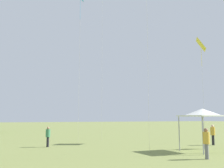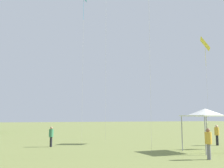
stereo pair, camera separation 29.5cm
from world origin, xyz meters
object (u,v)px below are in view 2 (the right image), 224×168
(person_standing_0, at_px, (51,135))
(kite_4, at_px, (205,46))
(kite_1, at_px, (84,4))
(person_standing_2, at_px, (208,141))
(person_standing_1, at_px, (217,133))
(canopy_tent, at_px, (205,113))

(person_standing_0, relative_size, kite_4, 0.16)
(kite_1, bearing_deg, person_standing_2, -95.20)
(person_standing_1, bearing_deg, person_standing_2, 120.12)
(person_standing_1, xyz_separation_m, kite_4, (1.30, 2.17, 8.13))
(person_standing_1, bearing_deg, kite_4, -41.82)
(person_standing_0, distance_m, canopy_tent, 11.54)
(person_standing_0, distance_m, person_standing_1, 13.42)
(person_standing_0, relative_size, canopy_tent, 0.54)
(person_standing_0, relative_size, person_standing_1, 0.93)
(person_standing_0, height_order, person_standing_1, person_standing_1)
(kite_1, height_order, kite_4, kite_1)
(kite_1, xyz_separation_m, kite_4, (10.67, -4.78, -4.10))
(canopy_tent, bearing_deg, person_standing_2, -132.40)
(person_standing_0, xyz_separation_m, kite_1, (3.28, 2.45, 12.30))
(person_standing_2, xyz_separation_m, kite_1, (-3.20, 12.28, 12.23))
(kite_4, bearing_deg, person_standing_0, 165.94)
(person_standing_2, height_order, kite_4, kite_4)
(canopy_tent, bearing_deg, kite_4, 43.98)
(person_standing_1, distance_m, kite_1, 16.90)
(kite_4, bearing_deg, person_standing_2, -139.45)
(person_standing_0, xyz_separation_m, person_standing_1, (12.64, -4.50, 0.07))
(kite_1, bearing_deg, person_standing_0, -163.05)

